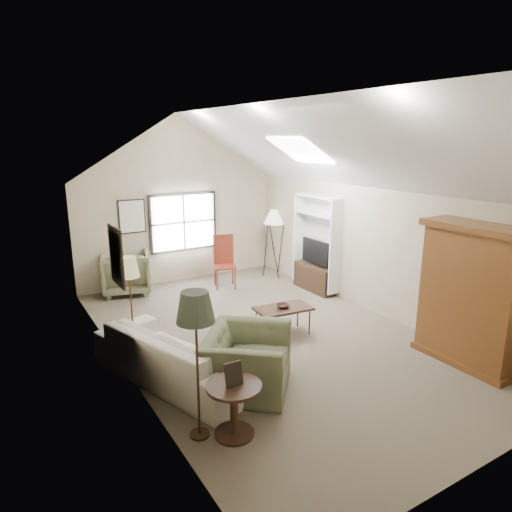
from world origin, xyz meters
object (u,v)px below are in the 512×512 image
armchair_far (126,272)px  coffee_table (283,321)px  side_table (234,410)px  armoire (473,296)px  armchair_near (247,360)px  sofa (175,354)px  side_chair (225,262)px

armchair_far → coffee_table: bearing=130.4°
coffee_table → side_table: (-2.14, -2.08, 0.08)m
armoire → armchair_near: bearing=161.4°
armchair_far → armchair_near: bearing=108.7°
armchair_far → side_table: bearing=101.6°
armoire → armchair_far: 7.13m
armoire → armchair_far: size_ratio=2.09×
sofa → armchair_near: armchair_near is taller
coffee_table → side_table: bearing=-135.8°
armchair_near → side_table: bearing=-177.9°
armchair_far → coffee_table: size_ratio=1.05×
side_chair → armchair_far: bearing=178.7°
armchair_far → side_table: armchair_far is taller
side_chair → armoire: bearing=-53.7°
armoire → coffee_table: size_ratio=2.20×
coffee_table → side_table: size_ratio=1.51×
armchair_near → armoire: bearing=-68.0°
sofa → armchair_far: armchair_far is taller
armoire → side_chair: 5.51m
coffee_table → armchair_near: bearing=-139.9°
armoire → coffee_table: bearing=128.7°
coffee_table → side_chair: size_ratio=0.81×
side_table → side_chair: bearing=63.5°
armoire → armchair_far: bearing=120.8°
sofa → coffee_table: bearing=-96.8°
sofa → side_table: (0.10, -1.60, -0.05)m
armchair_near → side_table: armchair_near is taller
armchair_far → armoire: bearing=136.2°
sofa → coffee_table: sofa is taller
armchair_near → coffee_table: size_ratio=1.28×
sofa → coffee_table: 2.29m
side_table → side_chair: 5.59m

